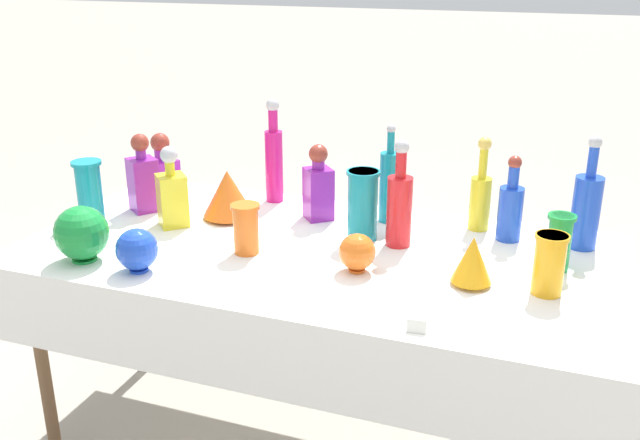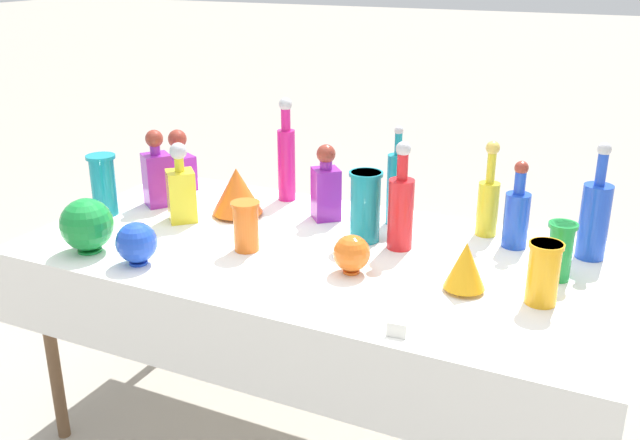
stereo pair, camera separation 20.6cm
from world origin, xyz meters
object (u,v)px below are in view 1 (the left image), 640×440
tall_bottle_2 (399,205)px  slender_vase_1 (246,227)px  tall_bottle_3 (389,185)px  round_bowl_2 (81,233)px  square_decanter_0 (318,186)px  slender_vase_4 (549,262)px  fluted_vase_1 (228,193)px  tall_bottle_0 (586,208)px  round_bowl_0 (137,250)px  square_decanter_3 (162,169)px  slender_vase_0 (89,190)px  square_decanter_1 (143,178)px  square_decanter_2 (172,194)px  slender_vase_3 (363,203)px  tall_bottle_4 (274,158)px  round_bowl_1 (357,252)px  slender_vase_2 (559,240)px  tall_bottle_5 (510,208)px  tall_bottle_1 (480,195)px  fluted_vase_0 (472,260)px  cardboard_box_behind_left (289,268)px

tall_bottle_2 → slender_vase_1: 0.50m
tall_bottle_3 → round_bowl_2: (-0.80, -0.66, -0.05)m
tall_bottle_2 → square_decanter_0: bearing=156.9°
slender_vase_4 → fluted_vase_1: 1.15m
tall_bottle_0 → round_bowl_0: 1.42m
square_decanter_3 → slender_vase_0: square_decanter_3 is taller
square_decanter_1 → square_decanter_2: size_ratio=1.02×
square_decanter_1 → slender_vase_3: (0.84, 0.01, 0.00)m
tall_bottle_4 → fluted_vase_1: size_ratio=2.17×
round_bowl_0 → round_bowl_1: size_ratio=1.13×
tall_bottle_4 → slender_vase_2: tall_bottle_4 is taller
tall_bottle_5 → slender_vase_2: (0.17, -0.20, -0.02)m
slender_vase_2 → round_bowl_0: size_ratio=1.30×
tall_bottle_2 → slender_vase_2: 0.50m
tall_bottle_1 → square_decanter_2: bearing=-161.8°
square_decanter_1 → slender_vase_0: square_decanter_1 is taller
square_decanter_2 → round_bowl_0: (0.10, -0.37, -0.04)m
round_bowl_1 → round_bowl_2: bearing=-165.4°
fluted_vase_0 → round_bowl_2: bearing=-168.4°
tall_bottle_3 → round_bowl_2: bearing=-140.5°
tall_bottle_2 → round_bowl_1: bearing=-104.9°
tall_bottle_3 → square_decanter_3: bearing=-179.3°
fluted_vase_1 → cardboard_box_behind_left: (-0.12, 0.84, -0.68)m
round_bowl_1 → slender_vase_3: bearing=103.5°
tall_bottle_5 → fluted_vase_1: bearing=-171.9°
slender_vase_4 → tall_bottle_4: bearing=155.6°
tall_bottle_1 → fluted_vase_0: (0.05, -0.46, -0.04)m
square_decanter_1 → slender_vase_0: size_ratio=1.30×
square_decanter_2 → slender_vase_0: square_decanter_2 is taller
slender_vase_1 → tall_bottle_2: bearing=27.6°
tall_bottle_4 → round_bowl_2: (-0.33, -0.73, -0.08)m
slender_vase_1 → fluted_vase_0: size_ratio=1.10×
tall_bottle_3 → slender_vase_1: 0.56m
slender_vase_2 → round_bowl_2: size_ratio=0.99×
tall_bottle_2 → square_decanter_2: size_ratio=1.24×
tall_bottle_4 → slender_vase_3: size_ratio=1.68×
tall_bottle_2 → tall_bottle_5: tall_bottle_2 is taller
cardboard_box_behind_left → square_decanter_2: bearing=-91.7°
slender_vase_3 → fluted_vase_1: bearing=177.4°
square_decanter_3 → tall_bottle_1: bearing=2.0°
square_decanter_0 → tall_bottle_3: bearing=14.3°
tall_bottle_1 → tall_bottle_2: bearing=-133.8°
tall_bottle_1 → slender_vase_1: size_ratio=2.01×
square_decanter_1 → slender_vase_1: 0.58m
slender_vase_3 → round_bowl_0: 0.74m
round_bowl_0 → round_bowl_2: 0.21m
square_decanter_0 → slender_vase_0: square_decanter_0 is taller
cardboard_box_behind_left → square_decanter_3: bearing=-110.0°
fluted_vase_1 → round_bowl_2: size_ratio=1.04×
round_bowl_1 → cardboard_box_behind_left: round_bowl_1 is taller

